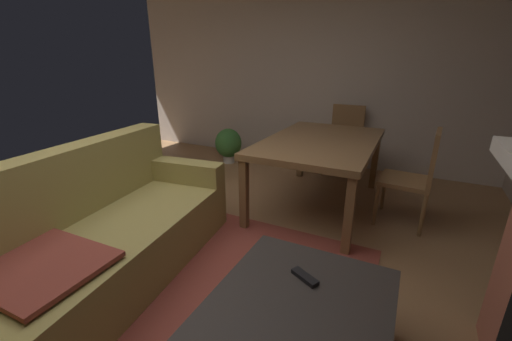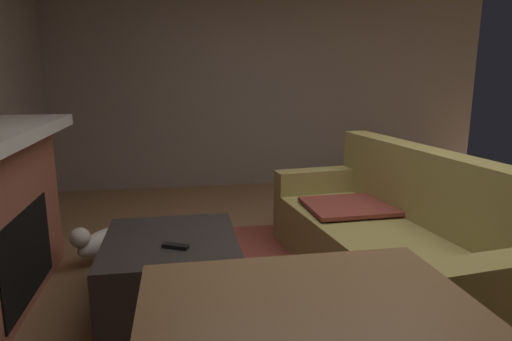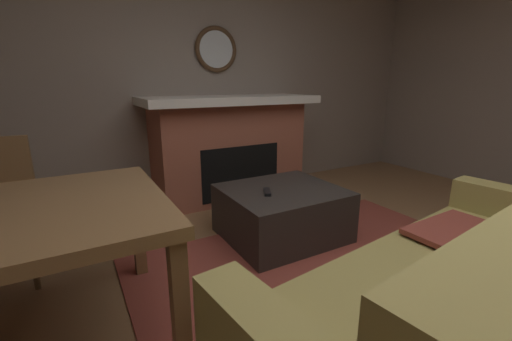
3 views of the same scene
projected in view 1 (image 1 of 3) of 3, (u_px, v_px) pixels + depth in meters
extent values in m
plane|color=olive|center=(157.00, 274.00, 2.34)|extent=(7.88, 7.88, 0.00)
cube|color=#B2A59B|center=(305.00, 67.00, 4.64)|extent=(0.12, 5.85, 2.82)
cube|color=brown|center=(186.00, 318.00, 1.94)|extent=(2.60, 2.00, 0.01)
cube|color=#9E8E4C|center=(104.00, 257.00, 2.19)|extent=(2.26, 1.13, 0.42)
cube|color=#9E8E4C|center=(54.00, 189.00, 2.15)|extent=(2.18, 0.47, 0.51)
cube|color=#9E8E4C|center=(179.00, 171.00, 2.98)|extent=(0.29, 0.89, 0.20)
cube|color=brown|center=(36.00, 264.00, 1.73)|extent=(0.58, 0.76, 0.03)
cube|color=#2D2826|center=(298.00, 336.00, 1.56)|extent=(0.92, 0.83, 0.43)
cube|color=black|center=(305.00, 277.00, 1.64)|extent=(0.12, 0.17, 0.02)
cube|color=brown|center=(321.00, 142.00, 3.23)|extent=(1.71, 1.07, 0.06)
cube|color=brown|center=(244.00, 195.00, 2.89)|extent=(0.07, 0.07, 0.68)
cube|color=brown|center=(301.00, 152.00, 4.23)|extent=(0.07, 0.07, 0.68)
cube|color=brown|center=(349.00, 216.00, 2.49)|extent=(0.07, 0.07, 0.68)
cube|color=brown|center=(375.00, 162.00, 3.83)|extent=(0.07, 0.07, 0.68)
cube|color=brown|center=(343.00, 144.00, 4.30)|extent=(0.45, 0.45, 0.04)
cube|color=brown|center=(348.00, 122.00, 4.38)|extent=(0.05, 0.44, 0.48)
cylinder|color=brown|center=(353.00, 165.00, 4.12)|extent=(0.04, 0.04, 0.41)
cylinder|color=brown|center=(323.00, 161.00, 4.30)|extent=(0.04, 0.04, 0.41)
cylinder|color=brown|center=(359.00, 157.00, 4.45)|extent=(0.04, 0.04, 0.41)
cylinder|color=brown|center=(331.00, 154.00, 4.63)|extent=(0.04, 0.04, 0.41)
cube|color=brown|center=(405.00, 181.00, 2.97)|extent=(0.47, 0.47, 0.04)
cube|color=brown|center=(434.00, 158.00, 2.79)|extent=(0.44, 0.07, 0.48)
cylinder|color=brown|center=(376.00, 205.00, 2.98)|extent=(0.04, 0.04, 0.41)
cylinder|color=brown|center=(384.00, 191.00, 3.31)|extent=(0.04, 0.04, 0.41)
cylinder|color=brown|center=(423.00, 215.00, 2.79)|extent=(0.04, 0.04, 0.41)
cylinder|color=brown|center=(426.00, 199.00, 3.11)|extent=(0.04, 0.04, 0.41)
cylinder|color=beige|center=(229.00, 158.00, 4.88)|extent=(0.17, 0.17, 0.15)
ellipsoid|color=#387233|center=(228.00, 143.00, 4.81)|extent=(0.40, 0.40, 0.44)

